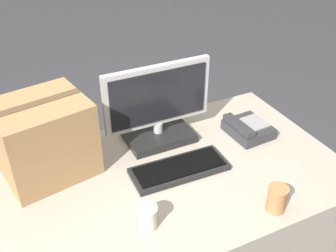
% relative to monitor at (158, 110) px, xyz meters
% --- Properties ---
extents(office_desk, '(1.80, 0.90, 0.73)m').
position_rel_monitor_xyz_m(office_desk, '(-0.22, -0.26, -0.52)').
color(office_desk, '#A89E8E').
rests_on(office_desk, ground_plane).
extents(monitor, '(0.51, 0.23, 0.38)m').
position_rel_monitor_xyz_m(monitor, '(0.00, 0.00, 0.00)').
color(monitor, black).
rests_on(monitor, office_desk).
extents(keyboard, '(0.42, 0.18, 0.03)m').
position_rel_monitor_xyz_m(keyboard, '(-0.02, -0.26, -0.14)').
color(keyboard, black).
rests_on(keyboard, office_desk).
extents(desk_phone, '(0.19, 0.22, 0.08)m').
position_rel_monitor_xyz_m(desk_phone, '(0.41, -0.16, -0.13)').
color(desk_phone, '#2D2D33').
rests_on(desk_phone, office_desk).
extents(paper_cup_left, '(0.08, 0.08, 0.09)m').
position_rel_monitor_xyz_m(paper_cup_left, '(-0.27, -0.49, -0.11)').
color(paper_cup_left, beige).
rests_on(paper_cup_left, office_desk).
extents(paper_cup_right, '(0.08, 0.08, 0.11)m').
position_rel_monitor_xyz_m(paper_cup_right, '(0.20, -0.62, -0.10)').
color(paper_cup_right, '#BC7547').
rests_on(paper_cup_right, office_desk).
extents(spoon, '(0.12, 0.12, 0.00)m').
position_rel_monitor_xyz_m(spoon, '(0.34, -0.57, -0.16)').
color(spoon, '#B2B2B7').
rests_on(spoon, office_desk).
extents(cardboard_box, '(0.41, 0.37, 0.33)m').
position_rel_monitor_xyz_m(cardboard_box, '(-0.52, -0.01, 0.01)').
color(cardboard_box, '#9E754C').
rests_on(cardboard_box, office_desk).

